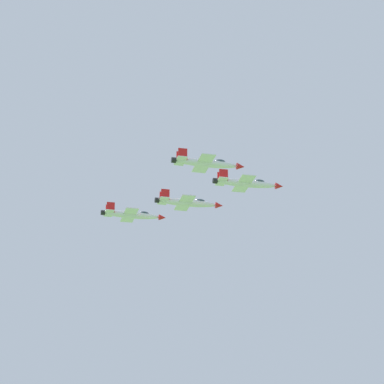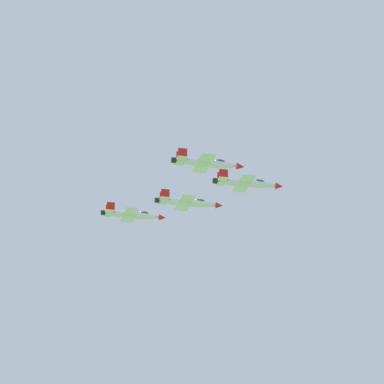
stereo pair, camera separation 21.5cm
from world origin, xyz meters
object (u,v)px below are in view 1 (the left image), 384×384
at_px(jet_lead, 247,183).
at_px(jet_left_wingman, 188,203).
at_px(jet_right_wingman, 207,163).
at_px(jet_left_outer, 132,215).

distance_m(jet_lead, jet_left_wingman, 16.99).
bearing_deg(jet_lead, jet_left_wingman, 139.82).
bearing_deg(jet_right_wingman, jet_left_wingman, 89.07).
bearing_deg(jet_left_outer, jet_right_wingman, -69.62).
xyz_separation_m(jet_lead, jet_left_wingman, (11.84, 12.00, -2.08)).
height_order(jet_lead, jet_right_wingman, jet_lead).
xyz_separation_m(jet_left_wingman, jet_right_wingman, (-21.78, 1.62, 1.60)).
bearing_deg(jet_right_wingman, jet_lead, 39.43).
distance_m(jet_left_wingman, jet_right_wingman, 21.90).
bearing_deg(jet_left_wingman, jet_left_outer, 138.84).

